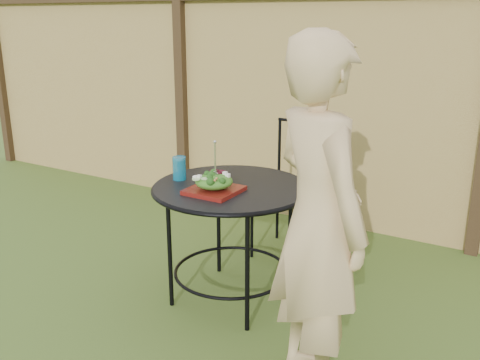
{
  "coord_description": "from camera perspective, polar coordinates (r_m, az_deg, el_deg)",
  "views": [
    {
      "loc": [
        1.68,
        -1.8,
        1.66
      ],
      "look_at": [
        0.16,
        0.75,
        0.75
      ],
      "focal_mm": 40.0,
      "sensor_mm": 36.0,
      "label": 1
    }
  ],
  "objects": [
    {
      "name": "diner",
      "position": [
        2.34,
        8.37,
        -4.47
      ],
      "size": [
        0.71,
        0.66,
        1.62
      ],
      "primitive_type": "imported",
      "rotation": [
        0.0,
        0.0,
        2.51
      ],
      "color": "tan",
      "rests_on": "ground"
    },
    {
      "name": "fork",
      "position": [
        2.92,
        -2.66,
        2.26
      ],
      "size": [
        0.01,
        0.01,
        0.18
      ],
      "primitive_type": "cylinder",
      "color": "silver",
      "rests_on": "salad"
    },
    {
      "name": "salad_plate",
      "position": [
        2.97,
        -2.77,
        -1.11
      ],
      "size": [
        0.27,
        0.27,
        0.02
      ],
      "primitive_type": "cube",
      "color": "#4F130B",
      "rests_on": "patio_table"
    },
    {
      "name": "salad",
      "position": [
        2.96,
        -2.79,
        -0.15
      ],
      "size": [
        0.21,
        0.21,
        0.08
      ],
      "primitive_type": "ellipsoid",
      "color": "#235614",
      "rests_on": "salad_plate"
    },
    {
      "name": "patio_table",
      "position": [
        3.14,
        -0.95,
        -3.02
      ],
      "size": [
        0.92,
        0.92,
        0.72
      ],
      "color": "black",
      "rests_on": "ground"
    },
    {
      "name": "ground",
      "position": [
        2.97,
        -10.57,
        -17.3
      ],
      "size": [
        60.0,
        60.0,
        0.0
      ],
      "primitive_type": "plane",
      "color": "#2F4917",
      "rests_on": "ground"
    },
    {
      "name": "drinking_glass",
      "position": [
        3.21,
        -6.49,
        1.26
      ],
      "size": [
        0.08,
        0.08,
        0.14
      ],
      "primitive_type": "cylinder",
      "color": "#0B6687",
      "rests_on": "patio_table"
    },
    {
      "name": "fence",
      "position": [
        4.39,
        7.96,
        7.52
      ],
      "size": [
        8.0,
        0.12,
        1.9
      ],
      "color": "tan",
      "rests_on": "ground"
    },
    {
      "name": "patio_chair",
      "position": [
        3.85,
        5.78,
        -0.58
      ],
      "size": [
        0.46,
        0.46,
        0.95
      ],
      "color": "black",
      "rests_on": "ground"
    }
  ]
}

